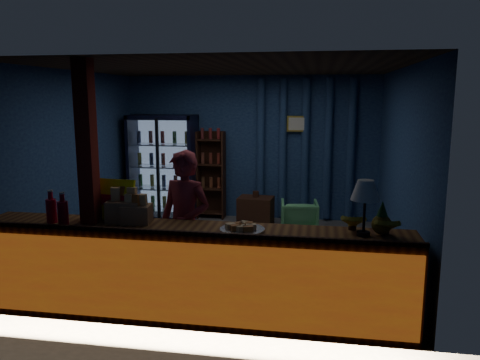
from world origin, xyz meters
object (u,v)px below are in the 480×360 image
object	(u,v)px
shopkeeper	(185,226)
green_chair	(299,217)
pastry_tray	(242,228)
table_lamp	(365,192)

from	to	relation	value
shopkeeper	green_chair	xyz separation A→B (m)	(1.14, 2.70, -0.56)
shopkeeper	pastry_tray	world-z (taller)	shopkeeper
pastry_tray	table_lamp	bearing A→B (deg)	1.57
shopkeeper	table_lamp	size ratio (longest dim) A/B	3.14
shopkeeper	table_lamp	distance (m)	1.99
green_chair	table_lamp	size ratio (longest dim) A/B	1.14
shopkeeper	table_lamp	bearing A→B (deg)	0.66
pastry_tray	table_lamp	world-z (taller)	table_lamp
green_chair	table_lamp	distance (m)	3.42
green_chair	pastry_tray	world-z (taller)	pastry_tray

